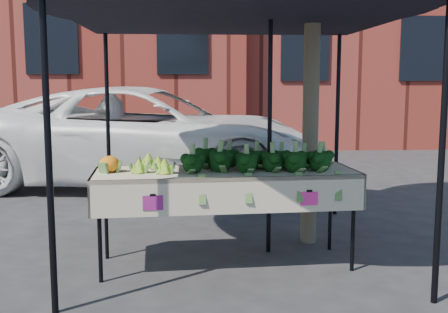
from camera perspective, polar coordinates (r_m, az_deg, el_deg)
ground at (r=5.24m, az=0.57°, el=-11.16°), size 90.00×90.00×0.00m
table at (r=5.09m, az=0.15°, el=-6.44°), size 2.45×0.95×0.90m
canopy at (r=5.40m, az=1.01°, el=4.25°), size 3.16×3.16×2.74m
broccoli_heap at (r=5.04m, az=3.82°, el=0.03°), size 1.46×0.56×0.25m
romanesco_cluster at (r=5.02m, az=-7.47°, el=-0.37°), size 0.42×0.56×0.19m
cauliflower_pair at (r=4.98m, az=-11.95°, el=-0.65°), size 0.19×0.19×0.17m
vehicle at (r=9.17m, az=-8.21°, el=15.50°), size 2.12×2.98×5.90m
street_tree at (r=5.79m, az=9.30°, el=14.78°), size 2.45×2.45×4.84m
building_right at (r=19.11m, az=19.69°, el=14.94°), size 12.00×8.00×8.50m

